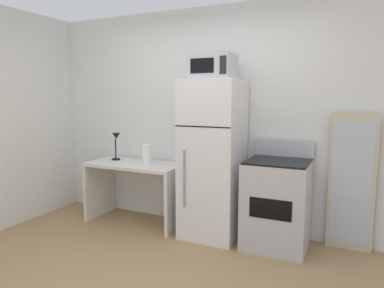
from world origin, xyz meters
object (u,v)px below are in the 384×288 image
object	(u,v)px
desk_lamp	(116,142)
paper_towel_roll	(147,154)
leaning_mirror	(352,183)
oven_range	(277,203)
desk	(136,181)
microwave	(213,67)
refrigerator	(213,159)

from	to	relation	value
desk_lamp	paper_towel_roll	distance (m)	0.52
paper_towel_roll	leaning_mirror	size ratio (longest dim) A/B	0.17
oven_range	leaning_mirror	world-z (taller)	leaning_mirror
desk	paper_towel_roll	world-z (taller)	paper_towel_roll
microwave	leaning_mirror	size ratio (longest dim) A/B	0.33
microwave	oven_range	size ratio (longest dim) A/B	0.42
refrigerator	leaning_mirror	size ratio (longest dim) A/B	1.25
paper_towel_roll	microwave	world-z (taller)	microwave
desk_lamp	refrigerator	bearing A→B (deg)	-2.57
leaning_mirror	desk_lamp	bearing A→B (deg)	-176.00
paper_towel_roll	refrigerator	bearing A→B (deg)	0.10
leaning_mirror	paper_towel_roll	bearing A→B (deg)	-173.57
leaning_mirror	oven_range	bearing A→B (deg)	-159.75
oven_range	leaning_mirror	distance (m)	0.77
refrigerator	leaning_mirror	bearing A→B (deg)	10.24
desk	leaning_mirror	distance (m)	2.45
desk	leaning_mirror	bearing A→B (deg)	5.94
desk_lamp	oven_range	distance (m)	2.15
desk	paper_towel_roll	size ratio (longest dim) A/B	5.00
desk	paper_towel_roll	distance (m)	0.38
microwave	desk	bearing A→B (deg)	178.72
paper_towel_roll	leaning_mirror	bearing A→B (deg)	6.43
refrigerator	leaning_mirror	xyz separation A→B (m)	(1.41, 0.25, -0.18)
paper_towel_roll	microwave	distance (m)	1.33
desk_lamp	microwave	size ratio (longest dim) A/B	0.77
paper_towel_roll	leaning_mirror	world-z (taller)	leaning_mirror
paper_towel_roll	oven_range	world-z (taller)	oven_range
desk_lamp	refrigerator	distance (m)	1.37
desk	desk_lamp	world-z (taller)	desk_lamp
desk_lamp	leaning_mirror	xyz separation A→B (m)	(2.77, 0.19, -0.29)
desk_lamp	oven_range	xyz separation A→B (m)	(2.08, -0.06, -0.52)
desk_lamp	microwave	bearing A→B (deg)	-3.46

